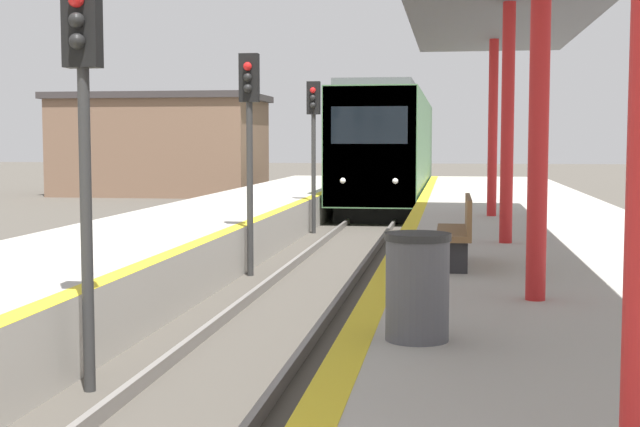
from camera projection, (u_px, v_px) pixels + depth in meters
train at (391, 148)px, 35.66m from camera, size 2.84×19.02×4.47m
signal_near at (83, 103)px, 8.90m from camera, size 0.36×0.31×4.19m
signal_mid at (249, 121)px, 16.72m from camera, size 0.36×0.31×4.19m
signal_far at (313, 127)px, 24.53m from camera, size 0.36×0.31×4.19m
trash_bin at (417, 286)px, 7.38m from camera, size 0.55×0.55×0.90m
bench at (459, 229)px, 11.79m from camera, size 0.44×1.76×0.92m
station_building at (162, 144)px, 42.62m from camera, size 9.65×6.36×4.77m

